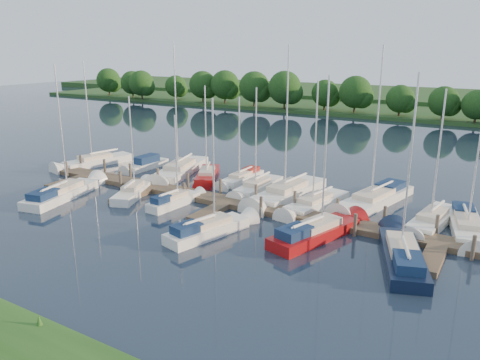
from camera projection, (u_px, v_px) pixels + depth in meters
The scene contains 23 objects.
ground at pixel (166, 237), 31.43m from camera, with size 260.00×260.00×0.00m, color #182331.
dock at pixel (225, 204), 37.41m from camera, with size 40.00×6.00×0.40m.
mooring_pilings at pixel (232, 196), 38.22m from camera, with size 38.24×2.84×2.00m.
far_shore at pixel (408, 110), 93.20m from camera, with size 180.00×30.00×0.60m, color #20441A.
distant_hill at pixel (431, 97), 113.70m from camera, with size 220.00×40.00×1.40m, color #2E5023.
treeline at pixel (390, 96), 82.09m from camera, with size 145.13×9.82×8.31m.
sailboat_n_0 at pixel (95, 163), 50.47m from camera, with size 3.71×8.97×11.36m.
motorboat at pixel (145, 165), 49.12m from camera, with size 1.81×5.84×1.69m.
sailboat_n_2 at pixel (179, 171), 46.97m from camera, with size 4.71×10.62×13.30m.
sailboat_n_3 at pixel (207, 176), 45.27m from camera, with size 4.52×7.01×9.27m.
sailboat_n_4 at pixel (241, 179), 44.29m from camera, with size 1.70×6.49×8.33m.
sailboat_n_5 at pixel (257, 188), 41.37m from camera, with size 1.78×7.33×9.50m.
sailboat_n_6 at pixel (286, 195), 39.60m from camera, with size 3.33×10.34×13.01m.
sailboat_n_7 at pixel (314, 205), 37.02m from camera, with size 3.13×8.21×10.32m.
sailboat_n_8 at pixel (374, 200), 38.03m from camera, with size 4.27×10.43×12.97m.
sailboat_n_9 at pixel (431, 222), 33.42m from camera, with size 2.82×7.96×10.08m.
sailboat_n_10 at pixel (466, 227), 32.31m from camera, with size 3.44×8.41×10.55m.
sailboat_s_0 at pixel (64, 193), 39.74m from camera, with size 3.69×9.10×11.45m.
sailboat_s_1 at pixel (134, 192), 40.17m from camera, with size 3.64×6.69×8.84m.
sailboat_s_2 at pixel (175, 202), 37.63m from camera, with size 1.82×5.80×7.66m.
sailboat_s_3 at pixel (210, 230), 31.71m from camera, with size 3.32×7.44×9.64m.
sailboat_s_4 at pixel (317, 233), 31.23m from camera, with size 4.08×8.67×11.13m.
sailboat_s_5 at pixel (402, 256), 27.88m from camera, with size 4.52×8.95×11.47m.
Camera 1 is at (19.27, -22.46, 12.32)m, focal length 35.00 mm.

